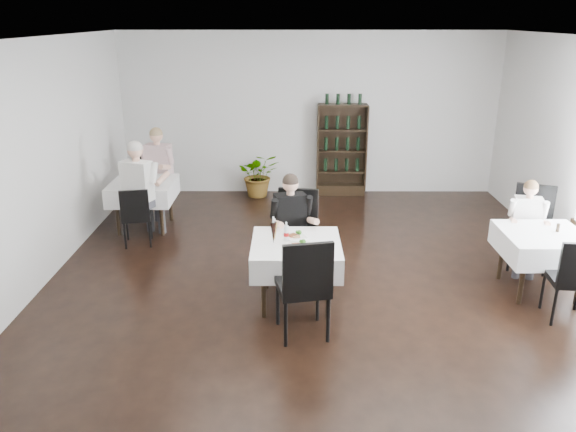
# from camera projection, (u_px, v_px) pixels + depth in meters

# --- Properties ---
(room_shell) EXTENTS (9.00, 9.00, 9.00)m
(room_shell) POSITION_uv_depth(u_px,v_px,m) (323.00, 182.00, 6.23)
(room_shell) COLOR black
(room_shell) RESTS_ON ground
(wine_shelf) EXTENTS (0.90, 0.28, 1.75)m
(wine_shelf) POSITION_uv_depth(u_px,v_px,m) (342.00, 151.00, 10.51)
(wine_shelf) COLOR black
(wine_shelf) RESTS_ON ground
(main_table) EXTENTS (1.03, 1.03, 0.77)m
(main_table) POSITION_uv_depth(u_px,v_px,m) (296.00, 254.00, 6.53)
(main_table) COLOR black
(main_table) RESTS_ON ground
(left_table) EXTENTS (0.98, 0.98, 0.77)m
(left_table) POSITION_uv_depth(u_px,v_px,m) (143.00, 191.00, 8.89)
(left_table) COLOR black
(left_table) RESTS_ON ground
(right_table) EXTENTS (0.98, 0.98, 0.77)m
(right_table) POSITION_uv_depth(u_px,v_px,m) (543.00, 245.00, 6.80)
(right_table) COLOR black
(right_table) RESTS_ON ground
(potted_tree) EXTENTS (0.83, 0.74, 0.84)m
(potted_tree) POSITION_uv_depth(u_px,v_px,m) (259.00, 175.00, 10.56)
(potted_tree) COLOR #1E531C
(potted_tree) RESTS_ON ground
(main_chair_far) EXTENTS (0.61, 0.62, 1.15)m
(main_chair_far) POSITION_uv_depth(u_px,v_px,m) (296.00, 228.00, 7.23)
(main_chair_far) COLOR black
(main_chair_far) RESTS_ON ground
(main_chair_near) EXTENTS (0.61, 0.62, 1.14)m
(main_chair_near) POSITION_uv_depth(u_px,v_px,m) (305.00, 282.00, 5.78)
(main_chair_near) COLOR black
(main_chair_near) RESTS_ON ground
(left_chair_far) EXTENTS (0.47, 0.47, 1.00)m
(left_chair_far) POSITION_uv_depth(u_px,v_px,m) (148.00, 182.00, 9.56)
(left_chair_far) COLOR black
(left_chair_far) RESTS_ON ground
(left_chair_near) EXTENTS (0.48, 0.48, 0.90)m
(left_chair_near) POSITION_uv_depth(u_px,v_px,m) (136.00, 213.00, 8.21)
(left_chair_near) COLOR black
(left_chair_near) RESTS_ON ground
(right_chair_far) EXTENTS (0.66, 0.67, 1.11)m
(right_chair_far) POSITION_uv_depth(u_px,v_px,m) (532.00, 221.00, 7.54)
(right_chair_far) COLOR black
(right_chair_far) RESTS_ON ground
(right_chair_near) EXTENTS (0.50, 0.50, 0.99)m
(right_chair_near) POSITION_uv_depth(u_px,v_px,m) (574.00, 275.00, 6.12)
(right_chair_near) COLOR black
(right_chair_near) RESTS_ON ground
(diner_main) EXTENTS (0.59, 0.62, 1.40)m
(diner_main) POSITION_uv_depth(u_px,v_px,m) (292.00, 220.00, 7.06)
(diner_main) COLOR #393940
(diner_main) RESTS_ON ground
(diner_left_far) EXTENTS (0.62, 0.65, 1.50)m
(diner_left_far) POSITION_uv_depth(u_px,v_px,m) (157.00, 165.00, 9.40)
(diner_left_far) COLOR #393940
(diner_left_far) RESTS_ON ground
(diner_left_near) EXTENTS (0.67, 0.71, 1.55)m
(diner_left_near) POSITION_uv_depth(u_px,v_px,m) (141.00, 183.00, 8.34)
(diner_left_near) COLOR #393940
(diner_left_near) RESTS_ON ground
(diner_right_far) EXTENTS (0.52, 0.55, 1.25)m
(diner_right_far) POSITION_uv_depth(u_px,v_px,m) (527.00, 220.00, 7.32)
(diner_right_far) COLOR #393940
(diner_right_far) RESTS_ON ground
(plate_far) EXTENTS (0.30, 0.30, 0.07)m
(plate_far) POSITION_uv_depth(u_px,v_px,m) (295.00, 236.00, 6.64)
(plate_far) COLOR white
(plate_far) RESTS_ON main_table
(plate_near) EXTENTS (0.25, 0.25, 0.07)m
(plate_near) POSITION_uv_depth(u_px,v_px,m) (299.00, 245.00, 6.36)
(plate_near) COLOR white
(plate_near) RESTS_ON main_table
(pilsner_dark) EXTENTS (0.08, 0.08, 0.33)m
(pilsner_dark) POSITION_uv_depth(u_px,v_px,m) (273.00, 233.00, 6.40)
(pilsner_dark) COLOR black
(pilsner_dark) RESTS_ON main_table
(pilsner_lager) EXTENTS (0.06, 0.06, 0.27)m
(pilsner_lager) POSITION_uv_depth(u_px,v_px,m) (275.00, 232.00, 6.49)
(pilsner_lager) COLOR gold
(pilsner_lager) RESTS_ON main_table
(coke_bottle) EXTENTS (0.06, 0.06, 0.23)m
(coke_bottle) POSITION_uv_depth(u_px,v_px,m) (286.00, 233.00, 6.50)
(coke_bottle) COLOR silver
(coke_bottle) RESTS_ON main_table
(napkin_cutlery) EXTENTS (0.19, 0.21, 0.02)m
(napkin_cutlery) POSITION_uv_depth(u_px,v_px,m) (317.00, 248.00, 6.31)
(napkin_cutlery) COLOR black
(napkin_cutlery) RESTS_ON main_table
(pepper_mill) EXTENTS (0.05, 0.05, 0.10)m
(pepper_mill) POSITION_uv_depth(u_px,v_px,m) (558.00, 228.00, 6.78)
(pepper_mill) COLOR black
(pepper_mill) RESTS_ON right_table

